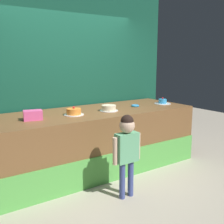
{
  "coord_description": "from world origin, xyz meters",
  "views": [
    {
      "loc": [
        -2.0,
        -3.04,
        1.73
      ],
      "look_at": [
        0.29,
        0.35,
        0.94
      ],
      "focal_mm": 43.54,
      "sensor_mm": 36.0,
      "label": 1
    }
  ],
  "objects_px": {
    "cake_center_left": "(74,112)",
    "cake_far_right": "(163,102)",
    "child_figure": "(127,145)",
    "donut": "(135,106)",
    "cake_center_right": "(109,108)",
    "pink_box": "(33,115)"
  },
  "relations": [
    {
      "from": "cake_center_left",
      "to": "cake_far_right",
      "type": "height_order",
      "value": "cake_center_left"
    },
    {
      "from": "cake_center_left",
      "to": "cake_far_right",
      "type": "bearing_deg",
      "value": 0.37
    },
    {
      "from": "cake_center_left",
      "to": "cake_far_right",
      "type": "relative_size",
      "value": 0.98
    },
    {
      "from": "pink_box",
      "to": "donut",
      "type": "relative_size",
      "value": 1.77
    },
    {
      "from": "cake_center_right",
      "to": "cake_far_right",
      "type": "relative_size",
      "value": 0.97
    },
    {
      "from": "child_figure",
      "to": "cake_far_right",
      "type": "height_order",
      "value": "child_figure"
    },
    {
      "from": "cake_center_left",
      "to": "cake_center_right",
      "type": "height_order",
      "value": "cake_center_left"
    },
    {
      "from": "cake_center_right",
      "to": "cake_center_left",
      "type": "bearing_deg",
      "value": 178.29
    },
    {
      "from": "child_figure",
      "to": "cake_center_left",
      "type": "distance_m",
      "value": 1.01
    },
    {
      "from": "child_figure",
      "to": "donut",
      "type": "height_order",
      "value": "child_figure"
    },
    {
      "from": "cake_far_right",
      "to": "cake_center_left",
      "type": "bearing_deg",
      "value": -179.63
    },
    {
      "from": "child_figure",
      "to": "cake_center_left",
      "type": "height_order",
      "value": "child_figure"
    },
    {
      "from": "cake_center_right",
      "to": "cake_far_right",
      "type": "bearing_deg",
      "value": 1.41
    },
    {
      "from": "pink_box",
      "to": "donut",
      "type": "xyz_separation_m",
      "value": [
        1.78,
        0.05,
        -0.05
      ]
    },
    {
      "from": "pink_box",
      "to": "cake_center_right",
      "type": "height_order",
      "value": "pink_box"
    },
    {
      "from": "pink_box",
      "to": "donut",
      "type": "distance_m",
      "value": 1.78
    },
    {
      "from": "child_figure",
      "to": "cake_far_right",
      "type": "relative_size",
      "value": 3.63
    },
    {
      "from": "donut",
      "to": "pink_box",
      "type": "bearing_deg",
      "value": -178.48
    },
    {
      "from": "child_figure",
      "to": "cake_center_left",
      "type": "bearing_deg",
      "value": 105.21
    },
    {
      "from": "cake_center_left",
      "to": "child_figure",
      "type": "bearing_deg",
      "value": -74.79
    },
    {
      "from": "donut",
      "to": "cake_center_left",
      "type": "distance_m",
      "value": 1.19
    },
    {
      "from": "child_figure",
      "to": "donut",
      "type": "xyz_separation_m",
      "value": [
        0.93,
        1.0,
        0.26
      ]
    }
  ]
}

